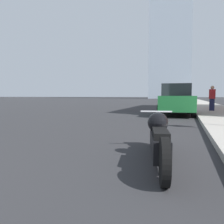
# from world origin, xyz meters

# --- Properties ---
(sidewalk) EXTENTS (3.07, 240.00, 0.15)m
(sidewalk) POSITION_xyz_m (6.49, 40.00, 0.07)
(sidewalk) COLOR #B2ADA3
(sidewalk) RESTS_ON ground_plane
(distant_tower) EXTENTS (16.28, 16.28, 66.30)m
(distant_tower) POSITION_xyz_m (-1.48, 97.00, 33.15)
(distant_tower) COLOR silver
(distant_tower) RESTS_ON ground_plane
(motorcycle) EXTENTS (0.73, 2.51, 0.79)m
(motorcycle) POSITION_xyz_m (3.95, 4.19, 0.39)
(motorcycle) COLOR black
(motorcycle) RESTS_ON ground_plane
(parked_car_green) EXTENTS (2.10, 4.26, 1.73)m
(parked_car_green) POSITION_xyz_m (3.87, 13.23, 0.85)
(parked_car_green) COLOR #1E6B33
(parked_car_green) RESTS_ON ground_plane
(parked_car_yellow) EXTENTS (2.26, 4.04, 1.64)m
(parked_car_yellow) POSITION_xyz_m (3.73, 25.59, 0.83)
(parked_car_yellow) COLOR gold
(parked_car_yellow) RESTS_ON ground_plane
(parked_car_red) EXTENTS (2.10, 4.56, 1.61)m
(parked_car_red) POSITION_xyz_m (3.63, 36.59, 0.80)
(parked_car_red) COLOR red
(parked_car_red) RESTS_ON ground_plane
(pedestrian) EXTENTS (0.36, 0.22, 1.57)m
(pedestrian) POSITION_xyz_m (6.00, 15.60, 0.94)
(pedestrian) COLOR #1E2347
(pedestrian) RESTS_ON sidewalk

